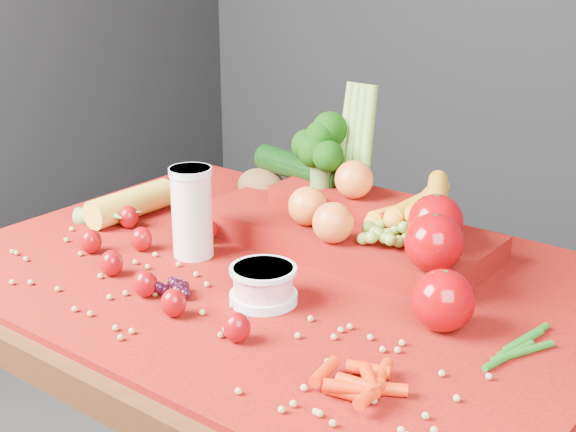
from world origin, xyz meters
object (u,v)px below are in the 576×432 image
Objects in this scene: milk_glass at (192,209)px; produce_mound at (360,217)px; yogurt_bowl at (263,283)px; table at (281,329)px.

produce_mound is at bearing 42.32° from milk_glass.
yogurt_bowl is (0.21, -0.06, -0.05)m from milk_glass.
produce_mound reaches higher than table.
table is 10.82× the size of yogurt_bowl.
table is 0.23m from produce_mound.
milk_glass is at bearing 162.58° from yogurt_bowl.
milk_glass is (-0.16, -0.04, 0.19)m from table.
milk_glass is at bearing -137.68° from produce_mound.
produce_mound reaches higher than milk_glass.
produce_mound is (0.00, 0.26, 0.03)m from yogurt_bowl.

